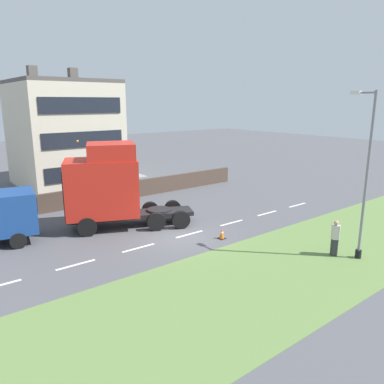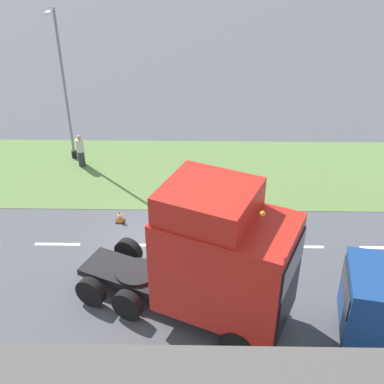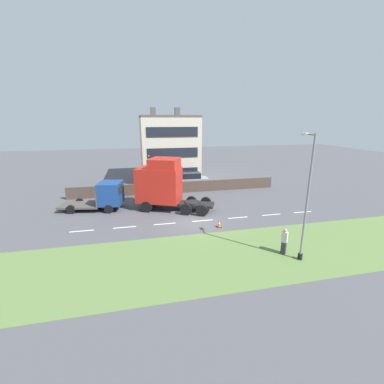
{
  "view_description": "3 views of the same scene",
  "coord_description": "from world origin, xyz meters",
  "px_view_note": "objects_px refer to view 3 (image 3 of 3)",
  "views": [
    {
      "loc": [
        -15.31,
        11.16,
        7.06
      ],
      "look_at": [
        -1.89,
        0.61,
        2.94
      ],
      "focal_mm": 35.0,
      "sensor_mm": 36.0,
      "label": 1
    },
    {
      "loc": [
        15.02,
        1.68,
        11.69
      ],
      "look_at": [
        -0.62,
        1.41,
        2.1
      ],
      "focal_mm": 45.0,
      "sensor_mm": 36.0,
      "label": 2
    },
    {
      "loc": [
        -19.55,
        4.61,
        8.21
      ],
      "look_at": [
        -0.1,
        0.24,
        2.61
      ],
      "focal_mm": 24.0,
      "sensor_mm": 36.0,
      "label": 3
    }
  ],
  "objects_px": {
    "lorry_cab": "(162,184)",
    "flatbed_truck": "(106,195)",
    "parked_car": "(189,181)",
    "lamp_post": "(306,203)",
    "traffic_cone_lead": "(219,224)",
    "pedestrian": "(284,242)"
  },
  "relations": [
    {
      "from": "lorry_cab",
      "to": "flatbed_truck",
      "type": "xyz_separation_m",
      "value": [
        0.98,
        5.19,
        -1.04
      ]
    },
    {
      "from": "parked_car",
      "to": "lamp_post",
      "type": "bearing_deg",
      "value": -168.38
    },
    {
      "from": "flatbed_truck",
      "to": "parked_car",
      "type": "height_order",
      "value": "flatbed_truck"
    },
    {
      "from": "lorry_cab",
      "to": "traffic_cone_lead",
      "type": "relative_size",
      "value": 12.59
    },
    {
      "from": "flatbed_truck",
      "to": "traffic_cone_lead",
      "type": "height_order",
      "value": "flatbed_truck"
    },
    {
      "from": "lamp_post",
      "to": "traffic_cone_lead",
      "type": "xyz_separation_m",
      "value": [
        5.7,
        3.24,
        -3.3
      ]
    },
    {
      "from": "flatbed_truck",
      "to": "traffic_cone_lead",
      "type": "distance_m",
      "value": 11.13
    },
    {
      "from": "lamp_post",
      "to": "traffic_cone_lead",
      "type": "height_order",
      "value": "lamp_post"
    },
    {
      "from": "lorry_cab",
      "to": "parked_car",
      "type": "distance_m",
      "value": 8.21
    },
    {
      "from": "flatbed_truck",
      "to": "parked_car",
      "type": "relative_size",
      "value": 1.28
    },
    {
      "from": "pedestrian",
      "to": "flatbed_truck",
      "type": "bearing_deg",
      "value": 46.2
    },
    {
      "from": "flatbed_truck",
      "to": "lamp_post",
      "type": "bearing_deg",
      "value": 56.39
    },
    {
      "from": "parked_car",
      "to": "lorry_cab",
      "type": "bearing_deg",
      "value": 151.71
    },
    {
      "from": "flatbed_truck",
      "to": "pedestrian",
      "type": "xyz_separation_m",
      "value": [
        -11.25,
        -11.73,
        -0.57
      ]
    },
    {
      "from": "pedestrian",
      "to": "parked_car",
      "type": "bearing_deg",
      "value": 8.11
    },
    {
      "from": "lorry_cab",
      "to": "pedestrian",
      "type": "relative_size",
      "value": 4.26
    },
    {
      "from": "flatbed_truck",
      "to": "pedestrian",
      "type": "height_order",
      "value": "flatbed_truck"
    },
    {
      "from": "parked_car",
      "to": "lamp_post",
      "type": "xyz_separation_m",
      "value": [
        -18.04,
        -3.05,
        2.61
      ]
    },
    {
      "from": "lamp_post",
      "to": "traffic_cone_lead",
      "type": "bearing_deg",
      "value": 29.65
    },
    {
      "from": "lamp_post",
      "to": "traffic_cone_lead",
      "type": "distance_m",
      "value": 7.34
    },
    {
      "from": "flatbed_truck",
      "to": "parked_car",
      "type": "bearing_deg",
      "value": 133.63
    },
    {
      "from": "lorry_cab",
      "to": "pedestrian",
      "type": "height_order",
      "value": "lorry_cab"
    }
  ]
}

